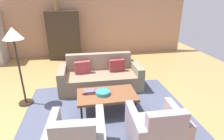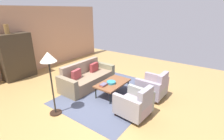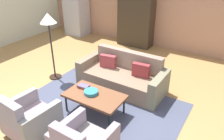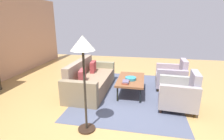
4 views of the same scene
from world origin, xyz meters
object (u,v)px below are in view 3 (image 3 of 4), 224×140
Objects in this scene: fruit_bowl at (91,92)px; book_stack at (84,86)px; coffee_table at (95,96)px; cabinet at (136,20)px; floor_lamp at (49,25)px; couch at (123,77)px; armchair_left at (28,120)px; refrigerator at (77,11)px.

fruit_bowl reaches higher than book_stack.
fruit_bowl reaches higher than coffee_table.
cabinet is 3.41m from floor_lamp.
floor_lamp is at bearing 159.80° from coffee_table.
book_stack is at bearing 159.58° from fruit_bowl.
couch is 1.76× the size of coffee_table.
floor_lamp is at bearing -102.37° from cabinet.
fruit_bowl is at bearing -20.42° from book_stack.
fruit_bowl is 4.08m from cabinet.
couch is at bearing 80.05° from armchair_left.
couch reaches higher than fruit_bowl.
book_stack is at bearing -21.26° from floor_lamp.
coffee_table is 1.31m from armchair_left.
couch is 1.19m from coffee_table.
fruit_bowl is 0.16× the size of cabinet.
refrigerator is (-3.61, 2.65, 0.64)m from couch.
cabinet is 2.56m from refrigerator.
cabinet is at bearing 104.95° from coffee_table.
coffee_table is at bearing -0.00° from fruit_bowl.
cabinet is 0.97× the size of refrigerator.
armchair_left is 2.43m from floor_lamp.
floor_lamp is (-1.77, 0.65, 1.05)m from coffee_table.
book_stack is 0.16× the size of refrigerator.
cabinet is at bearing 2.35° from refrigerator.
cabinet reaches higher than couch.
floor_lamp reaches higher than couch.
couch is 2.43m from armchair_left.
couch is at bearing 71.93° from book_stack.
refrigerator reaches higher than armchair_left.
floor_lamp is (-1.17, 1.82, 1.10)m from armchair_left.
floor_lamp is (-1.69, 0.65, 0.98)m from fruit_bowl.
book_stack is at bearing 83.25° from armchair_left.
refrigerator is at bearing 131.04° from book_stack.
couch is 7.28× the size of fruit_bowl.
refrigerator is at bearing 119.93° from floor_lamp.
coffee_table is 4.11m from cabinet.
cabinet reaches higher than armchair_left.
coffee_table is at bearing -20.20° from floor_lamp.
armchair_left reaches higher than coffee_table.
armchair_left is at bearing -59.04° from refrigerator.
armchair_left reaches higher than fruit_bowl.
book_stack is 0.17× the size of floor_lamp.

